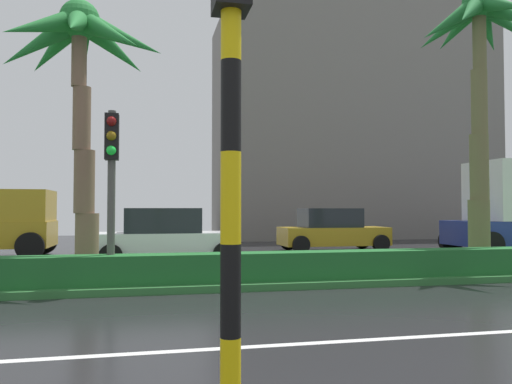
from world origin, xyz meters
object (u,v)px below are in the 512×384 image
Objects in this scene: car_in_traffic_third at (332,230)px; traffic_signal_foreground at (231,51)px; car_in_traffic_second at (166,237)px; traffic_signal_median_right at (112,164)px; palm_tree_centre at (479,48)px; palm_tree_centre_left at (81,59)px.

traffic_signal_foreground is at bearing -113.49° from car_in_traffic_third.
car_in_traffic_second is (-0.02, 12.20, -2.10)m from traffic_signal_foreground.
traffic_signal_median_right is 7.13m from traffic_signal_foreground.
palm_tree_centre is at bearing 7.64° from traffic_signal_median_right.
palm_tree_centre_left reaches higher than car_in_traffic_second.
palm_tree_centre is (10.42, 0.12, 1.00)m from palm_tree_centre_left.
car_in_traffic_second is (1.32, 5.21, -1.80)m from traffic_signal_median_right.
palm_tree_centre_left reaches higher than car_in_traffic_third.
palm_tree_centre is 2.14× the size of traffic_signal_median_right.
palm_tree_centre_left reaches higher than traffic_signal_median_right.
car_in_traffic_third is at bearing 25.98° from car_in_traffic_second.
palm_tree_centre_left is 12.28m from car_in_traffic_third.
car_in_traffic_second is (-8.32, 3.91, -5.31)m from palm_tree_centre.
car_in_traffic_third is (8.86, 7.33, -4.30)m from palm_tree_centre_left.
traffic_signal_foreground reaches higher than car_in_traffic_third.
palm_tree_centre_left is 1.48× the size of traffic_signal_foreground.
traffic_signal_median_right reaches higher than car_in_traffic_third.
palm_tree_centre is 1.81× the size of traffic_signal_foreground.
palm_tree_centre_left is at bearing -75.42° from traffic_signal_foreground.
traffic_signal_median_right is at bearing -133.55° from car_in_traffic_third.
car_in_traffic_second is at bearing -89.89° from traffic_signal_foreground.
traffic_signal_foreground reaches higher than car_in_traffic_second.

